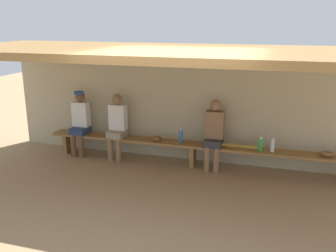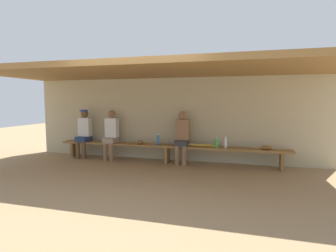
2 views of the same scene
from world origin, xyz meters
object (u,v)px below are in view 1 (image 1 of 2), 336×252
object	(u,v)px
player_in_blue	(117,124)
baseball_glove_tan	(157,138)
baseball_bat	(239,146)
water_bottle_orange	(272,145)
water_bottle_green	(260,144)
baseball_glove_worn	(327,154)
player_in_red	(214,132)
player_with_sunglasses	(80,120)
bench	(193,147)
water_bottle_clear	(181,136)

from	to	relation	value
player_in_blue	baseball_glove_tan	distance (m)	0.88
baseball_bat	baseball_glove_tan	bearing A→B (deg)	-178.15
water_bottle_orange	water_bottle_green	size ratio (longest dim) A/B	1.03
baseball_glove_worn	water_bottle_orange	bearing A→B (deg)	7.78
player_in_red	water_bottle_orange	distance (m)	1.09
player_with_sunglasses	water_bottle_green	distance (m)	3.69
player_in_blue	water_bottle_orange	xyz separation A→B (m)	(3.06, -0.04, -0.15)
bench	player_in_blue	distance (m)	1.62
bench	baseball_glove_worn	size ratio (longest dim) A/B	25.00
player_in_blue	baseball_glove_tan	world-z (taller)	player_in_blue
water_bottle_orange	water_bottle_clear	world-z (taller)	water_bottle_clear
player_in_blue	baseball_glove_tan	xyz separation A→B (m)	(0.85, -0.02, -0.22)
player_in_red	water_bottle_clear	xyz separation A→B (m)	(-0.65, 0.02, -0.14)
water_bottle_green	baseball_glove_worn	distance (m)	1.14
player_with_sunglasses	baseball_glove_worn	world-z (taller)	player_with_sunglasses
player_in_blue	player_with_sunglasses	bearing A→B (deg)	179.97
bench	water_bottle_clear	size ratio (longest dim) A/B	22.10
water_bottle_clear	baseball_glove_worn	distance (m)	2.66
water_bottle_clear	player_with_sunglasses	bearing A→B (deg)	-179.51
bench	player_in_red	world-z (taller)	player_in_red
water_bottle_orange	baseball_bat	world-z (taller)	water_bottle_orange
baseball_glove_worn	water_bottle_clear	bearing A→B (deg)	5.58
baseball_glove_tan	baseball_bat	xyz separation A→B (m)	(1.60, 0.02, -0.01)
bench	player_in_blue	bearing A→B (deg)	179.89
player_in_blue	water_bottle_clear	bearing A→B (deg)	0.82
baseball_glove_tan	baseball_bat	bearing A→B (deg)	72.30
baseball_glove_tan	water_bottle_clear	bearing A→B (deg)	76.37
bench	player_with_sunglasses	bearing A→B (deg)	179.92
baseball_glove_tan	baseball_glove_worn	world-z (taller)	same
player_in_blue	water_bottle_clear	distance (m)	1.34
water_bottle_orange	baseball_bat	bearing A→B (deg)	176.79
player_in_red	player_in_blue	size ratio (longest dim) A/B	1.00
water_bottle_orange	water_bottle_clear	bearing A→B (deg)	178.15
water_bottle_green	player_in_red	bearing A→B (deg)	177.74
bench	baseball_glove_worn	distance (m)	2.41
bench	baseball_glove_tan	bearing A→B (deg)	-178.68
baseball_glove_tan	baseball_bat	distance (m)	1.60
water_bottle_green	water_bottle_orange	bearing A→B (deg)	-0.72
player_with_sunglasses	water_bottle_orange	size ratio (longest dim) A/B	5.20
bench	player_with_sunglasses	distance (m)	2.45
baseball_glove_worn	player_in_blue	bearing A→B (deg)	6.08
bench	baseball_bat	distance (m)	0.88
player_with_sunglasses	baseball_glove_tan	size ratio (longest dim) A/B	5.60
bench	water_bottle_green	bearing A→B (deg)	-1.40
baseball_bat	baseball_glove_worn	bearing A→B (deg)	0.92
water_bottle_orange	water_bottle_clear	xyz separation A→B (m)	(-1.73, 0.06, 0.01)
player_with_sunglasses	player_in_blue	distance (m)	0.84
water_bottle_clear	baseball_glove_worn	xyz separation A→B (m)	(2.66, -0.03, -0.08)
baseball_glove_tan	player_with_sunglasses	bearing A→B (deg)	-108.98
baseball_glove_worn	baseball_bat	distance (m)	1.53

